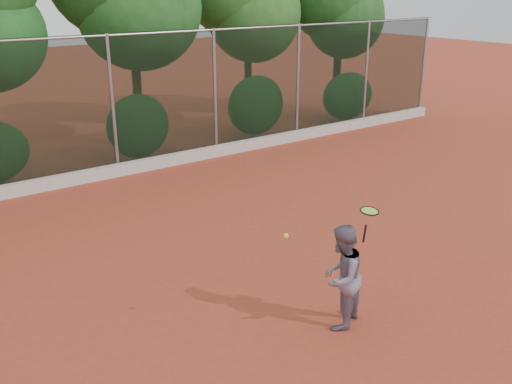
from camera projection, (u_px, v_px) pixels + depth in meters
ground at (292, 280)px, 9.42m from camera, size 80.00×80.00×0.00m
concrete_curb at (121, 169)px, 14.53m from camera, size 24.00×0.20×0.30m
tennis_player at (341, 277)px, 7.92m from camera, size 0.92×0.84×1.53m
chainlink_fence at (112, 102)px, 14.08m from camera, size 24.09×0.09×3.50m
tennis_racket at (369, 214)px, 7.58m from camera, size 0.27×0.27×0.51m
tennis_ball_in_flight at (286, 236)px, 7.25m from camera, size 0.07×0.07×0.07m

